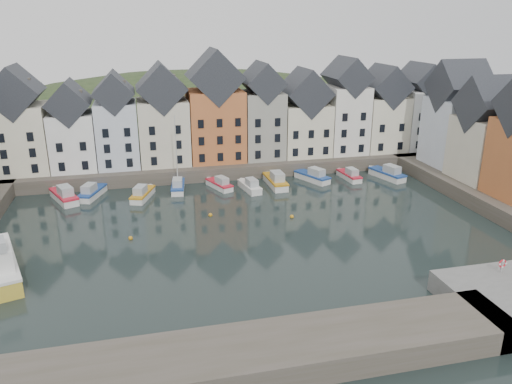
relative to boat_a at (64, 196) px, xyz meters
name	(u,v)px	position (x,y,z in m)	size (l,w,h in m)	color
ground	(255,238)	(22.86, -18.15, -0.78)	(260.00, 260.00, 0.00)	black
far_quay	(214,162)	(22.86, 11.85, 0.22)	(90.00, 16.00, 2.00)	#464236
near_wall	(189,366)	(12.86, -40.15, 0.22)	(50.00, 6.00, 2.00)	#464236
hillside	(199,211)	(22.87, 37.85, -18.74)	(153.60, 70.40, 64.00)	#1F3118
far_terrace	(234,117)	(26.07, 9.85, 8.09)	(72.37, 8.16, 17.78)	#ECE5C6
right_terrace	(491,132)	(58.86, -10.08, 8.13)	(8.30, 24.25, 16.36)	silver
mooring_buoys	(214,223)	(18.86, -12.82, -0.63)	(20.50, 5.50, 0.50)	#C28316
boat_a	(64,196)	(0.00, 0.00, 0.00)	(4.68, 7.13, 2.63)	silver
boat_b	(92,193)	(3.60, 0.86, -0.08)	(3.93, 6.40, 2.35)	silver
boat_c	(142,194)	(10.53, -1.46, -0.10)	(3.79, 6.24, 2.29)	silver
boat_d	(178,186)	(15.71, 0.89, -0.05)	(2.54, 6.05, 11.23)	silver
boat_e	(220,184)	(21.88, 0.53, -0.15)	(3.58, 5.75, 2.11)	silver
boat_f	(250,186)	(26.06, -1.50, -0.14)	(2.67, 5.88, 2.18)	silver
boat_g	(276,181)	(30.28, -0.42, 0.01)	(2.27, 7.01, 2.68)	silver
boat_h	(313,177)	(36.63, 0.70, -0.06)	(4.46, 6.60, 2.44)	silver
boat_i	(350,175)	(42.53, 0.16, -0.15)	(2.21, 5.69, 2.14)	silver
boat_j	(388,174)	(48.62, -0.86, -0.02)	(3.79, 6.94, 2.55)	silver
life_ring_post	(502,264)	(42.00, -35.03, 2.08)	(0.80, 0.17, 1.30)	gray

